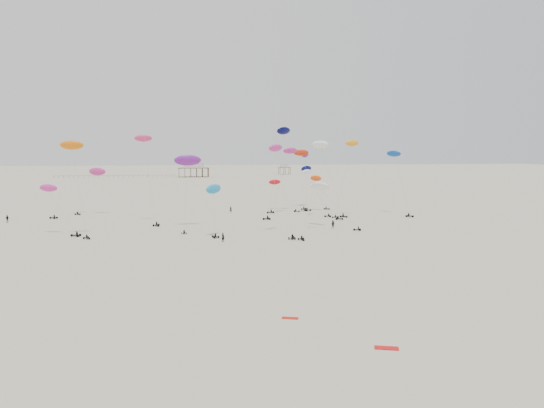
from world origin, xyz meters
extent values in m
plane|color=#C2B59A|center=(0.00, 200.00, 0.00)|extent=(900.00, 900.00, 0.00)
cube|color=brown|center=(-10.00, 350.00, 6.15)|extent=(21.00, 13.00, 0.30)
cube|color=silver|center=(-10.00, 350.00, 7.90)|extent=(14.00, 8.40, 3.20)
cube|color=#B2B2AD|center=(-10.00, 350.00, 9.65)|extent=(15.00, 9.00, 0.30)
cube|color=brown|center=(60.00, 380.00, 5.15)|extent=(9.00, 7.00, 0.30)
cube|color=silver|center=(60.00, 380.00, 6.50)|extent=(5.60, 4.20, 2.40)
cube|color=#B2B2AD|center=(60.00, 380.00, 7.85)|extent=(6.00, 4.50, 0.30)
cube|color=black|center=(-62.00, 350.00, 1.45)|extent=(80.00, 0.10, 0.10)
cylinder|color=gray|center=(42.14, 119.12, 8.63)|extent=(0.03, 0.03, 17.85)
ellipsoid|color=#0D46AF|center=(41.42, 123.34, 17.27)|extent=(4.29, 4.62, 2.23)
cylinder|color=gray|center=(2.72, 89.08, 9.38)|extent=(0.03, 0.03, 19.60)
ellipsoid|color=#D23198|center=(1.77, 93.73, 18.71)|extent=(4.45, 4.05, 2.10)
cylinder|color=gray|center=(-43.86, 97.88, 5.06)|extent=(0.03, 0.03, 11.54)
ellipsoid|color=#D6329F|center=(-46.96, 100.18, 10.10)|extent=(4.48, 2.95, 2.08)
cylinder|color=gray|center=(8.49, 89.85, 6.00)|extent=(0.03, 0.03, 18.65)
ellipsoid|color=#E0470B|center=(11.68, 96.82, 11.85)|extent=(2.70, 2.84, 1.42)
cylinder|color=gray|center=(-44.86, 135.92, 5.97)|extent=(0.03, 0.03, 11.99)
ellipsoid|color=#C52E84|center=(-42.13, 136.47, 12.21)|extent=(5.45, 3.48, 2.50)
cylinder|color=gray|center=(-26.19, 112.53, 10.62)|extent=(0.03, 0.03, 21.57)
ellipsoid|color=#E6366F|center=(-27.86, 116.67, 21.22)|extent=(4.43, 2.06, 2.18)
cylinder|color=gray|center=(23.34, 124.16, 9.87)|extent=(0.03, 0.03, 23.16)
ellipsoid|color=white|center=(21.82, 131.19, 19.91)|extent=(5.49, 4.76, 2.64)
cylinder|color=gray|center=(12.29, 135.78, 4.24)|extent=(0.03, 0.03, 11.79)
ellipsoid|color=red|center=(9.71, 139.68, 8.51)|extent=(3.98, 2.03, 1.89)
cylinder|color=gray|center=(-11.94, 89.94, 4.96)|extent=(0.03, 0.03, 8.80)
ellipsoid|color=#1B8ECF|center=(-11.96, 91.00, 10.09)|extent=(4.31, 4.58, 2.28)
cylinder|color=gray|center=(19.08, 124.32, 5.88)|extent=(0.03, 0.03, 15.60)
ellipsoid|color=white|center=(17.31, 129.85, 11.87)|extent=(4.62, 4.30, 2.15)
cylinder|color=gray|center=(6.75, 121.65, 11.75)|extent=(0.03, 0.03, 25.60)
ellipsoid|color=#04053C|center=(10.08, 127.32, 23.70)|extent=(5.66, 5.11, 2.67)
cylinder|color=gray|center=(19.92, 117.96, 4.28)|extent=(0.03, 0.03, 13.64)
ellipsoid|color=white|center=(17.75, 123.37, 8.48)|extent=(3.19, 3.86, 1.83)
cylinder|color=gray|center=(25.14, 118.67, 10.03)|extent=(0.03, 0.03, 20.08)
ellipsoid|color=orange|center=(28.03, 120.54, 20.19)|extent=(4.28, 2.25, 1.98)
cylinder|color=gray|center=(10.32, 133.21, 9.01)|extent=(0.03, 0.03, 18.86)
ellipsoid|color=#C02D8B|center=(13.82, 136.19, 18.11)|extent=(5.23, 3.65, 2.39)
cylinder|color=gray|center=(23.39, 141.54, 6.06)|extent=(0.03, 0.03, 15.05)
ellipsoid|color=#050A43|center=(21.26, 146.35, 12.28)|extent=(4.91, 4.13, 2.34)
cylinder|color=gray|center=(-17.62, 100.79, 7.66)|extent=(0.03, 0.03, 17.68)
ellipsoid|color=purple|center=(-17.06, 106.10, 15.85)|extent=(6.52, 3.06, 3.19)
cylinder|color=gray|center=(18.94, 141.48, 8.67)|extent=(0.03, 0.03, 18.10)
ellipsoid|color=red|center=(19.40, 145.86, 17.47)|extent=(5.09, 2.30, 2.46)
cylinder|color=gray|center=(17.46, 97.96, 4.71)|extent=(0.03, 0.03, 13.67)
ellipsoid|color=white|center=(14.20, 102.39, 9.72)|extent=(5.04, 5.70, 2.61)
cylinder|color=gray|center=(-39.55, 94.46, 9.52)|extent=(0.03, 0.03, 18.79)
ellipsoid|color=orange|center=(-41.23, 97.04, 19.27)|extent=(4.95, 2.33, 2.42)
cylinder|color=gray|center=(-50.47, 131.42, 9.83)|extent=(0.03, 0.03, 20.10)
ellipsoid|color=#0E31BA|center=(-48.54, 135.32, 19.86)|extent=(5.63, 3.70, 2.59)
cylinder|color=gray|center=(19.93, 140.42, 8.34)|extent=(0.03, 0.03, 20.43)
ellipsoid|color=#6B1C9B|center=(21.12, 147.15, 16.59)|extent=(3.76, 3.82, 1.83)
imported|color=black|center=(-10.62, 84.00, 0.00)|extent=(0.95, 0.89, 2.16)
imported|color=black|center=(16.20, 97.94, 0.00)|extent=(1.22, 1.19, 2.21)
imported|color=black|center=(-62.18, 121.67, 0.00)|extent=(1.44, 0.92, 2.26)
imported|color=black|center=(-4.41, 134.14, 0.00)|extent=(0.88, 0.70, 2.12)
cube|color=red|center=(-0.30, 24.11, 0.00)|extent=(2.37, 1.56, 0.08)
cube|color=#B9190B|center=(-7.26, 34.19, 0.00)|extent=(1.93, 1.25, 0.07)
camera|label=1|loc=(-18.66, -20.49, 18.10)|focal=35.00mm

